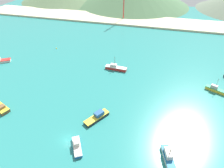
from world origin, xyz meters
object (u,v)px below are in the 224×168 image
Objects in this scene: fishing_boat_2 at (169,158)px; fishing_boat_3 at (116,68)px; fishing_boat_6 at (216,89)px; fishing_boat_7 at (1,108)px; fishing_boat_0 at (77,146)px; fishing_boat_5 at (97,117)px; buoy_0 at (56,48)px.

fishing_boat_2 is 49.19m from fishing_boat_3.
fishing_boat_6 reaches higher than fishing_boat_7.
fishing_boat_7 is (-75.28, -31.05, -0.12)m from fishing_boat_6.
fishing_boat_2 is at bearing -115.56° from fishing_boat_6.
fishing_boat_2 is 1.19× the size of fishing_boat_7.
fishing_boat_7 is (-32.29, 7.76, -0.03)m from fishing_boat_0.
fishing_boat_6 is (42.99, 38.81, 0.09)m from fishing_boat_0.
fishing_boat_3 is 32.36m from fishing_boat_5.
fishing_boat_2 reaches higher than fishing_boat_5.
fishing_boat_5 is (2.04, 12.50, 0.02)m from fishing_boat_0.
fishing_boat_7 is at bearing -131.44° from fishing_boat_3.
fishing_boat_3 is 49.43m from fishing_boat_7.
fishing_boat_0 is at bearing -137.93° from fishing_boat_6.
fishing_boat_6 is 81.44m from fishing_boat_7.
fishing_boat_5 is 1.20× the size of fishing_boat_7.
fishing_boat_3 is 39.88m from buoy_0.
fishing_boat_7 is 11.35× the size of buoy_0.
fishing_boat_5 is at bearing 157.28° from fishing_boat_2.
buoy_0 is (-39.28, 45.41, -0.72)m from fishing_boat_5.
fishing_boat_0 is 68.85m from buoy_0.
fishing_boat_2 is 40.13m from fishing_boat_6.
fishing_boat_6 is (17.31, 36.20, -0.04)m from fishing_boat_2.
fishing_boat_6 reaches higher than buoy_0.
fishing_boat_0 is 0.88× the size of fishing_boat_6.
buoy_0 is (-37.66, 13.09, -0.82)m from fishing_boat_3.
fishing_boat_7 is (-57.97, 5.16, -0.16)m from fishing_boat_2.
fishing_boat_2 is 25.62m from fishing_boat_5.
fishing_boat_0 is 0.70× the size of fishing_boat_3.
fishing_boat_7 is (-34.33, -4.74, -0.04)m from fishing_boat_5.
fishing_boat_3 is at bearing 92.87° from fishing_boat_5.
fishing_boat_2 is 83.77m from buoy_0.
fishing_boat_0 is 0.78× the size of fishing_boat_2.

